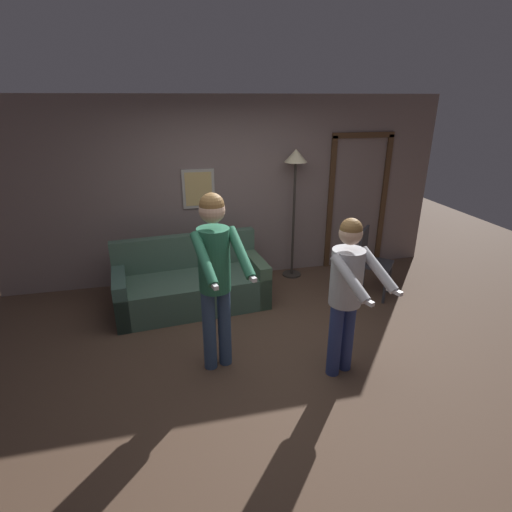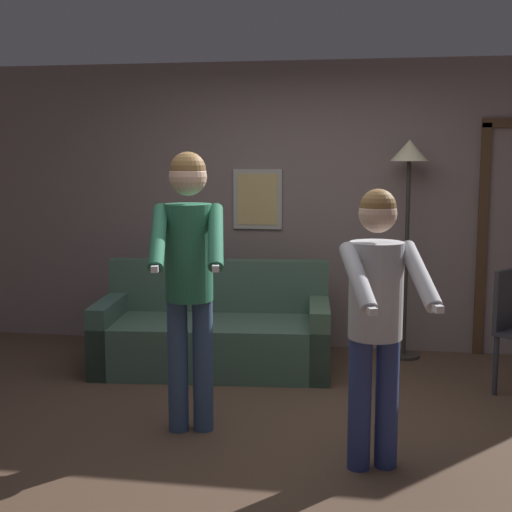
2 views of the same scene
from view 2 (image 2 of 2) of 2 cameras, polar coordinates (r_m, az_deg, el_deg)
name	(u,v)px [view 2 (image 2 of 2)]	position (r m, az deg, el deg)	size (l,w,h in m)	color
ground_plane	(268,432)	(4.72, 0.99, -13.93)	(12.00, 12.00, 0.00)	brown
back_wall_assembly	(307,207)	(6.53, 4.07, 3.97)	(6.40, 0.10, 2.60)	gray
couch	(214,335)	(5.97, -3.37, -6.37)	(1.97, 1.02, 0.87)	#425C4C
torchiere_lamp	(409,179)	(6.24, 12.12, 6.07)	(0.32, 0.32, 1.90)	#332D28
person_standing_left	(189,264)	(4.47, -5.39, -0.63)	(0.53, 0.70, 1.79)	#364F73
person_standing_right	(377,306)	(3.99, 9.63, -3.95)	(0.55, 0.66, 1.59)	navy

